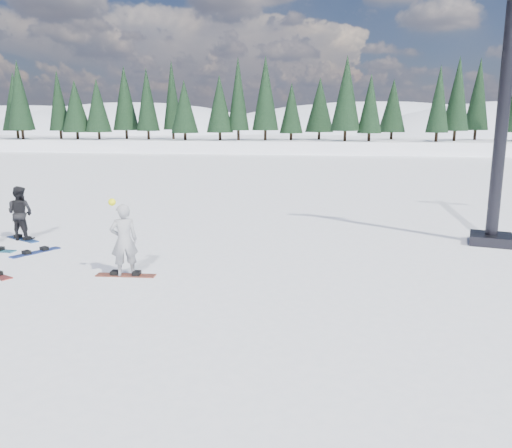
{
  "coord_description": "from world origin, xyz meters",
  "views": [
    {
      "loc": [
        7.75,
        -11.91,
        3.8
      ],
      "look_at": [
        5.56,
        1.12,
        1.1
      ],
      "focal_mm": 35.0,
      "sensor_mm": 36.0,
      "label": 1
    }
  ],
  "objects_px": {
    "snowboarder_man": "(20,213)",
    "snowboard_loose_a": "(36,252)",
    "snowboarder_woman": "(124,240)",
    "lift_tower": "(501,137)"
  },
  "relations": [
    {
      "from": "snowboarder_woman",
      "to": "snowboard_loose_a",
      "type": "bearing_deg",
      "value": -55.58
    },
    {
      "from": "lift_tower",
      "to": "snowboarder_man",
      "type": "distance_m",
      "value": 15.41
    },
    {
      "from": "snowboarder_woman",
      "to": "snowboarder_man",
      "type": "distance_m",
      "value": 5.95
    },
    {
      "from": "lift_tower",
      "to": "snowboarder_woman",
      "type": "bearing_deg",
      "value": -139.5
    },
    {
      "from": "lift_tower",
      "to": "snowboard_loose_a",
      "type": "bearing_deg",
      "value": -152.35
    },
    {
      "from": "lift_tower",
      "to": "snowboard_loose_a",
      "type": "height_order",
      "value": "lift_tower"
    },
    {
      "from": "snowboarder_woman",
      "to": "snowboard_loose_a",
      "type": "xyz_separation_m",
      "value": [
        -3.59,
        1.68,
        -0.91
      ]
    },
    {
      "from": "snowboarder_man",
      "to": "snowboard_loose_a",
      "type": "relative_size",
      "value": 1.18
    },
    {
      "from": "snowboarder_woman",
      "to": "snowboard_loose_a",
      "type": "relative_size",
      "value": 1.33
    },
    {
      "from": "lift_tower",
      "to": "snowboarder_woman",
      "type": "height_order",
      "value": "lift_tower"
    }
  ]
}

